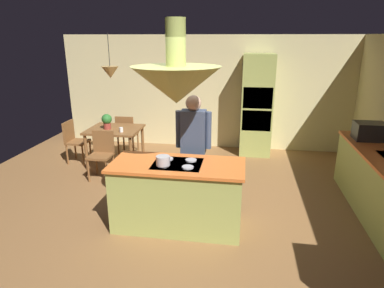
{
  "coord_description": "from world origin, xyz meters",
  "views": [
    {
      "loc": [
        0.83,
        -4.23,
        2.5
      ],
      "look_at": [
        0.1,
        0.4,
        1.0
      ],
      "focal_mm": 31.44,
      "sensor_mm": 36.0,
      "label": 1
    }
  ],
  "objects_px": {
    "dining_table": "(115,134)",
    "chair_at_corner": "(74,139)",
    "cup_on_table": "(121,130)",
    "kitchen_island": "(178,195)",
    "potted_plant_on_table": "(107,121)",
    "chair_by_back_wall": "(126,132)",
    "chair_facing_island": "(102,151)",
    "person_at_island": "(193,144)",
    "cooking_pot_on_cooktop": "(163,161)",
    "microwave_on_counter": "(370,131)",
    "oven_tower": "(257,106)"
  },
  "relations": [
    {
      "from": "chair_by_back_wall",
      "to": "microwave_on_counter",
      "type": "bearing_deg",
      "value": 164.87
    },
    {
      "from": "person_at_island",
      "to": "chair_at_corner",
      "type": "xyz_separation_m",
      "value": [
        -2.7,
        1.43,
        -0.48
      ]
    },
    {
      "from": "chair_by_back_wall",
      "to": "potted_plant_on_table",
      "type": "distance_m",
      "value": 0.84
    },
    {
      "from": "oven_tower",
      "to": "dining_table",
      "type": "height_order",
      "value": "oven_tower"
    },
    {
      "from": "chair_facing_island",
      "to": "dining_table",
      "type": "bearing_deg",
      "value": 90.0
    },
    {
      "from": "chair_by_back_wall",
      "to": "microwave_on_counter",
      "type": "height_order",
      "value": "microwave_on_counter"
    },
    {
      "from": "cup_on_table",
      "to": "kitchen_island",
      "type": "bearing_deg",
      "value": -51.92
    },
    {
      "from": "chair_at_corner",
      "to": "cooking_pot_on_cooktop",
      "type": "bearing_deg",
      "value": -132.56
    },
    {
      "from": "chair_facing_island",
      "to": "cup_on_table",
      "type": "bearing_deg",
      "value": 62.71
    },
    {
      "from": "chair_at_corner",
      "to": "microwave_on_counter",
      "type": "xyz_separation_m",
      "value": [
        5.43,
        -0.56,
        0.55
      ]
    },
    {
      "from": "oven_tower",
      "to": "cup_on_table",
      "type": "relative_size",
      "value": 24.11
    },
    {
      "from": "chair_by_back_wall",
      "to": "cup_on_table",
      "type": "relative_size",
      "value": 9.67
    },
    {
      "from": "dining_table",
      "to": "potted_plant_on_table",
      "type": "distance_m",
      "value": 0.3
    },
    {
      "from": "dining_table",
      "to": "cup_on_table",
      "type": "height_order",
      "value": "cup_on_table"
    },
    {
      "from": "kitchen_island",
      "to": "chair_by_back_wall",
      "type": "distance_m",
      "value": 3.25
    },
    {
      "from": "person_at_island",
      "to": "cup_on_table",
      "type": "height_order",
      "value": "person_at_island"
    },
    {
      "from": "kitchen_island",
      "to": "chair_at_corner",
      "type": "height_order",
      "value": "kitchen_island"
    },
    {
      "from": "person_at_island",
      "to": "potted_plant_on_table",
      "type": "bearing_deg",
      "value": 144.46
    },
    {
      "from": "dining_table",
      "to": "microwave_on_counter",
      "type": "distance_m",
      "value": 4.59
    },
    {
      "from": "chair_facing_island",
      "to": "chair_at_corner",
      "type": "height_order",
      "value": "same"
    },
    {
      "from": "chair_at_corner",
      "to": "potted_plant_on_table",
      "type": "bearing_deg",
      "value": -93.74
    },
    {
      "from": "oven_tower",
      "to": "person_at_island",
      "type": "xyz_separation_m",
      "value": [
        -0.99,
        -2.58,
        -0.1
      ]
    },
    {
      "from": "chair_by_back_wall",
      "to": "cup_on_table",
      "type": "xyz_separation_m",
      "value": [
        0.23,
        -0.89,
        0.3
      ]
    },
    {
      "from": "microwave_on_counter",
      "to": "kitchen_island",
      "type": "bearing_deg",
      "value": -151.57
    },
    {
      "from": "chair_facing_island",
      "to": "microwave_on_counter",
      "type": "relative_size",
      "value": 1.89
    },
    {
      "from": "oven_tower",
      "to": "microwave_on_counter",
      "type": "relative_size",
      "value": 4.72
    },
    {
      "from": "dining_table",
      "to": "chair_by_back_wall",
      "type": "distance_m",
      "value": 0.68
    },
    {
      "from": "oven_tower",
      "to": "cup_on_table",
      "type": "distance_m",
      "value": 2.92
    },
    {
      "from": "person_at_island",
      "to": "cup_on_table",
      "type": "bearing_deg",
      "value": 142.58
    },
    {
      "from": "kitchen_island",
      "to": "chair_facing_island",
      "type": "height_order",
      "value": "kitchen_island"
    },
    {
      "from": "oven_tower",
      "to": "dining_table",
      "type": "distance_m",
      "value": 3.05
    },
    {
      "from": "dining_table",
      "to": "chair_at_corner",
      "type": "relative_size",
      "value": 1.17
    },
    {
      "from": "kitchen_island",
      "to": "chair_at_corner",
      "type": "distance_m",
      "value": 3.33
    },
    {
      "from": "microwave_on_counter",
      "to": "potted_plant_on_table",
      "type": "bearing_deg",
      "value": 173.73
    },
    {
      "from": "person_at_island",
      "to": "cooking_pot_on_cooktop",
      "type": "distance_m",
      "value": 0.84
    },
    {
      "from": "potted_plant_on_table",
      "to": "cup_on_table",
      "type": "distance_m",
      "value": 0.41
    },
    {
      "from": "oven_tower",
      "to": "chair_at_corner",
      "type": "distance_m",
      "value": 3.9
    },
    {
      "from": "oven_tower",
      "to": "kitchen_island",
      "type": "bearing_deg",
      "value": -108.74
    },
    {
      "from": "chair_facing_island",
      "to": "person_at_island",
      "type": "bearing_deg",
      "value": -22.96
    },
    {
      "from": "dining_table",
      "to": "chair_at_corner",
      "type": "height_order",
      "value": "chair_at_corner"
    },
    {
      "from": "cooking_pot_on_cooktop",
      "to": "chair_facing_island",
      "type": "bearing_deg",
      "value": 134.54
    },
    {
      "from": "potted_plant_on_table",
      "to": "chair_facing_island",
      "type": "bearing_deg",
      "value": -78.61
    },
    {
      "from": "chair_facing_island",
      "to": "potted_plant_on_table",
      "type": "bearing_deg",
      "value": 101.39
    },
    {
      "from": "chair_at_corner",
      "to": "cup_on_table",
      "type": "distance_m",
      "value": 1.18
    },
    {
      "from": "kitchen_island",
      "to": "oven_tower",
      "type": "relative_size",
      "value": 0.81
    },
    {
      "from": "cup_on_table",
      "to": "microwave_on_counter",
      "type": "height_order",
      "value": "microwave_on_counter"
    },
    {
      "from": "dining_table",
      "to": "cooking_pot_on_cooktop",
      "type": "bearing_deg",
      "value": -55.37
    },
    {
      "from": "chair_at_corner",
      "to": "cooking_pot_on_cooktop",
      "type": "height_order",
      "value": "cooking_pot_on_cooktop"
    },
    {
      "from": "chair_by_back_wall",
      "to": "cup_on_table",
      "type": "bearing_deg",
      "value": 104.45
    },
    {
      "from": "chair_facing_island",
      "to": "cup_on_table",
      "type": "height_order",
      "value": "chair_facing_island"
    }
  ]
}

